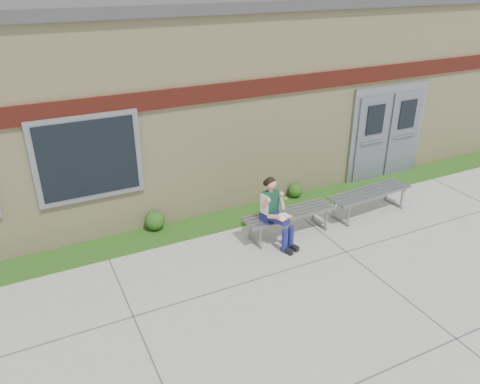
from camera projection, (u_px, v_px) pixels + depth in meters
ground at (317, 281)px, 7.86m from camera, size 80.00×80.00×0.00m
grass_strip at (247, 214)px, 9.95m from camera, size 16.00×0.80×0.02m
school_building at (186, 84)px, 11.77m from camera, size 16.20×6.22×4.20m
bench_left at (289, 217)px, 9.10m from camera, size 1.87×0.54×0.48m
bench_right at (369, 196)px, 9.89m from camera, size 1.97×0.68×0.50m
girl at (275, 210)px, 8.62m from camera, size 0.56×0.81×1.34m
shrub_mid at (155, 220)px, 9.29m from camera, size 0.40×0.40×0.40m
shrub_east at (295, 190)px, 10.62m from camera, size 0.33×0.33×0.33m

